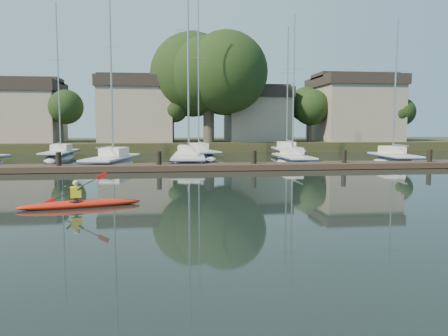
{
  "coord_description": "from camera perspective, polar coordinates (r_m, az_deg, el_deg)",
  "views": [
    {
      "loc": [
        -2.35,
        -13.29,
        2.73
      ],
      "look_at": [
        -0.35,
        2.65,
        1.2
      ],
      "focal_mm": 35.0,
      "sensor_mm": 36.0,
      "label": 1
    }
  ],
  "objects": [
    {
      "name": "sailboat_3",
      "position": [
        33.13,
        9.01,
        0.33
      ],
      "size": [
        2.06,
        7.54,
        12.13
      ],
      "rotation": [
        0.0,
        0.0,
        -0.01
      ],
      "color": "silver",
      "rests_on": "ground"
    },
    {
      "name": "sailboat_7",
      "position": [
        42.39,
        8.23,
        1.41
      ],
      "size": [
        2.98,
        8.57,
        13.54
      ],
      "rotation": [
        0.0,
        0.0,
        -0.09
      ],
      "color": "silver",
      "rests_on": "ground"
    },
    {
      "name": "sailboat_4",
      "position": [
        35.91,
        21.26,
        0.39
      ],
      "size": [
        2.8,
        7.28,
        12.09
      ],
      "rotation": [
        0.0,
        0.0,
        -0.09
      ],
      "color": "silver",
      "rests_on": "ground"
    },
    {
      "name": "sailboat_2",
      "position": [
        32.05,
        -4.61,
        0.16
      ],
      "size": [
        2.94,
        10.12,
        16.55
      ],
      "rotation": [
        0.0,
        0.0,
        -0.06
      ],
      "color": "silver",
      "rests_on": "ground"
    },
    {
      "name": "sailboat_5",
      "position": [
        40.82,
        -20.58,
        1.0
      ],
      "size": [
        2.1,
        8.8,
        14.55
      ],
      "rotation": [
        0.0,
        0.0,
        0.01
      ],
      "color": "silver",
      "rests_on": "ground"
    },
    {
      "name": "ground",
      "position": [
        13.77,
        2.84,
        -6.0
      ],
      "size": [
        160.0,
        160.0,
        0.0
      ],
      "primitive_type": "plane",
      "color": "black",
      "rests_on": "ground"
    },
    {
      "name": "sailboat_6",
      "position": [
        40.67,
        -3.21,
        1.32
      ],
      "size": [
        3.73,
        9.92,
        15.44
      ],
      "rotation": [
        0.0,
        0.0,
        0.18
      ],
      "color": "silver",
      "rests_on": "ground"
    },
    {
      "name": "kayak",
      "position": [
        15.63,
        -18.33,
        -4.31
      ],
      "size": [
        4.07,
        1.49,
        1.3
      ],
      "rotation": [
        0.0,
        0.0,
        0.24
      ],
      "color": "red",
      "rests_on": "ground"
    },
    {
      "name": "dock",
      "position": [
        27.5,
        -2.22,
        0.16
      ],
      "size": [
        34.0,
        2.0,
        1.8
      ],
      "color": "#413025",
      "rests_on": "ground"
    },
    {
      "name": "sailboat_1",
      "position": [
        31.68,
        -14.38,
        -0.03
      ],
      "size": [
        3.88,
        9.0,
        14.3
      ],
      "rotation": [
        0.0,
        0.0,
        -0.2
      ],
      "color": "silver",
      "rests_on": "ground"
    },
    {
      "name": "shore",
      "position": [
        53.72,
        -2.93,
        5.96
      ],
      "size": [
        90.0,
        25.25,
        12.75
      ],
      "color": "#2C3219",
      "rests_on": "ground"
    }
  ]
}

